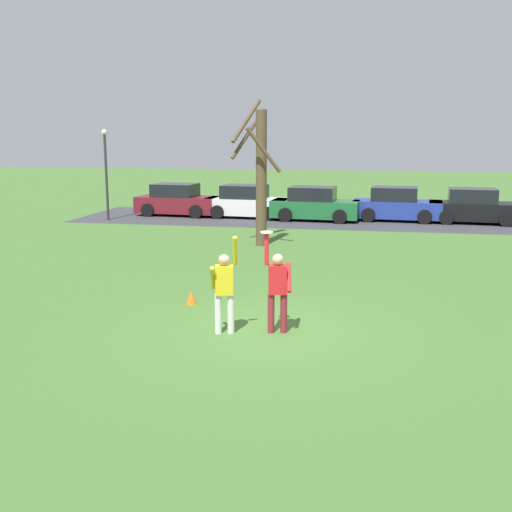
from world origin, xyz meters
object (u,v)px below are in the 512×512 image
(parked_car_black, at_px, (474,207))
(lamppost_by_lot, at_px, (106,165))
(parked_car_white, at_px, (247,203))
(bare_tree_tall, at_px, (260,173))
(parked_car_maroon, at_px, (178,201))
(person_defender, at_px, (224,287))
(field_cone_orange, at_px, (191,297))
(parked_car_green, at_px, (315,205))
(person_catcher, at_px, (278,286))
(frisbee_disc, at_px, (267,232))
(parked_car_blue, at_px, (396,205))

(parked_car_black, bearing_deg, lamppost_by_lot, -168.73)
(parked_car_white, distance_m, bare_tree_tall, 8.11)
(parked_car_maroon, distance_m, bare_tree_tall, 9.80)
(parked_car_white, bearing_deg, person_defender, -75.86)
(parked_car_white, bearing_deg, bare_tree_tall, -70.90)
(person_defender, relative_size, lamppost_by_lot, 0.48)
(bare_tree_tall, bearing_deg, parked_car_maroon, 126.19)
(parked_car_white, relative_size, lamppost_by_lot, 0.99)
(lamppost_by_lot, xyz_separation_m, field_cone_orange, (8.24, -13.70, -2.43))
(parked_car_white, xyz_separation_m, bare_tree_tall, (2.06, -7.60, 1.93))
(parked_car_maroon, relative_size, parked_car_green, 1.00)
(person_catcher, relative_size, bare_tree_tall, 0.39)
(field_cone_orange, bearing_deg, person_defender, -56.88)
(person_catcher, xyz_separation_m, person_defender, (-1.05, -0.25, -0.00))
(parked_car_green, height_order, parked_car_black, same)
(frisbee_disc, relative_size, parked_car_maroon, 0.06)
(parked_car_black, xyz_separation_m, field_cone_orange, (-8.78, -15.90, -0.57))
(bare_tree_tall, bearing_deg, parked_car_green, 79.57)
(parked_car_maroon, bearing_deg, lamppost_by_lot, -135.70)
(parked_car_blue, bearing_deg, field_cone_orange, -104.31)
(frisbee_disc, height_order, parked_car_blue, frisbee_disc)
(parked_car_white, xyz_separation_m, parked_car_blue, (7.19, 0.19, 0.00))
(frisbee_disc, xyz_separation_m, bare_tree_tall, (-2.00, 10.10, 0.56))
(parked_car_black, distance_m, bare_tree_tall, 11.68)
(frisbee_disc, distance_m, parked_car_white, 18.21)
(parked_car_white, bearing_deg, parked_car_maroon, -178.47)
(person_catcher, relative_size, parked_car_green, 0.49)
(parked_car_maroon, relative_size, parked_car_white, 1.00)
(parked_car_blue, bearing_deg, person_defender, -98.45)
(parked_car_blue, xyz_separation_m, bare_tree_tall, (-5.13, -7.79, 1.93))
(frisbee_disc, height_order, field_cone_orange, frisbee_disc)
(person_defender, distance_m, parked_car_maroon, 19.29)
(parked_car_white, relative_size, bare_tree_tall, 0.80)
(frisbee_disc, relative_size, field_cone_orange, 0.78)
(frisbee_disc, distance_m, parked_car_blue, 18.21)
(person_catcher, distance_m, parked_car_white, 18.16)
(frisbee_disc, distance_m, lamppost_by_lot, 18.69)
(parked_car_maroon, distance_m, lamppost_by_lot, 4.03)
(frisbee_disc, xyz_separation_m, parked_car_maroon, (-7.67, 17.85, -1.37))
(parked_car_maroon, bearing_deg, parked_car_blue, 4.11)
(person_defender, bearing_deg, person_catcher, 0.00)
(parked_car_blue, relative_size, field_cone_orange, 13.17)
(person_defender, distance_m, parked_car_blue, 18.51)
(parked_car_green, height_order, field_cone_orange, parked_car_green)
(frisbee_disc, distance_m, parked_car_maroon, 19.47)
(person_catcher, bearing_deg, bare_tree_tall, -90.68)
(frisbee_disc, relative_size, parked_car_green, 0.06)
(person_defender, xyz_separation_m, parked_car_green, (0.15, 17.46, -0.25))
(parked_car_black, relative_size, field_cone_orange, 13.17)
(person_defender, xyz_separation_m, field_cone_orange, (-1.32, 2.02, -0.82))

